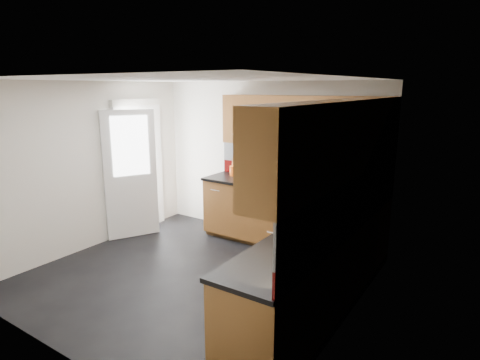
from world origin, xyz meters
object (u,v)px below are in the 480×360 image
Objects in this scene: utensil_pot at (234,170)px; food_processor at (339,202)px; toaster at (344,185)px; gas_hob at (282,184)px.

utensil_pot reaches higher than food_processor.
utensil_pot is at bearing 179.74° from toaster.
utensil_pot is (-0.94, 0.13, 0.08)m from gas_hob.
food_processor is at bearing -73.60° from toaster.
toaster is (1.80, -0.01, -0.01)m from utensil_pot.
food_processor reaches higher than toaster.
gas_hob is 1.34× the size of utensil_pot.
food_processor is (1.15, -0.86, 0.13)m from gas_hob.
toaster is at bearing -0.26° from utensil_pot.
utensil_pot is 1.57× the size of toaster.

